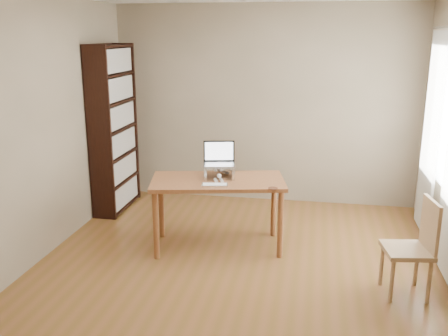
% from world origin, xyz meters
% --- Properties ---
extents(room, '(4.04, 4.54, 2.64)m').
position_xyz_m(room, '(0.03, 0.01, 1.30)').
color(room, brown).
rests_on(room, ground).
extents(bookshelf, '(0.30, 0.90, 2.10)m').
position_xyz_m(bookshelf, '(-1.83, 1.55, 1.05)').
color(bookshelf, black).
rests_on(bookshelf, ground).
extents(curtains, '(0.03, 1.90, 2.25)m').
position_xyz_m(curtains, '(1.92, 0.80, 1.17)').
color(curtains, white).
rests_on(curtains, ground).
extents(desk, '(1.49, 0.96, 0.75)m').
position_xyz_m(desk, '(-0.30, 0.57, 0.65)').
color(desk, brown).
rests_on(desk, ground).
extents(laptop_stand, '(0.32, 0.25, 0.13)m').
position_xyz_m(laptop_stand, '(-0.30, 0.65, 0.83)').
color(laptop_stand, silver).
rests_on(laptop_stand, desk).
extents(laptop, '(0.37, 0.34, 0.23)m').
position_xyz_m(laptop, '(-0.30, 0.70, 0.94)').
color(laptop, silver).
rests_on(laptop, laptop_stand).
extents(keyboard, '(0.27, 0.16, 0.02)m').
position_xyz_m(keyboard, '(-0.28, 0.35, 0.76)').
color(keyboard, silver).
rests_on(keyboard, desk).
extents(coaster, '(0.09, 0.09, 0.01)m').
position_xyz_m(coaster, '(0.30, 0.36, 0.75)').
color(coaster, '#4F291B').
rests_on(coaster, desk).
extents(cat, '(0.25, 0.48, 0.15)m').
position_xyz_m(cat, '(-0.33, 0.68, 0.82)').
color(cat, '#413933').
rests_on(cat, desk).
extents(chair, '(0.44, 0.44, 0.87)m').
position_xyz_m(chair, '(1.57, -0.13, 0.47)').
color(chair, tan).
rests_on(chair, ground).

